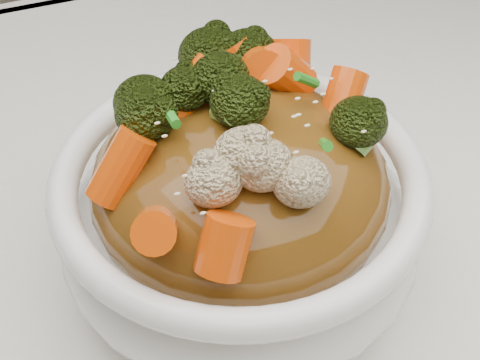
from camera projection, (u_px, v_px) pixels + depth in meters
name	position (u px, v px, depth m)	size (l,w,h in m)	color
tablecloth	(261.00, 279.00, 0.52)	(1.20, 0.80, 0.04)	white
bowl	(240.00, 219.00, 0.47)	(0.23, 0.23, 0.09)	white
sauce_base	(240.00, 184.00, 0.45)	(0.18, 0.18, 0.10)	#5E3910
carrots	(240.00, 97.00, 0.41)	(0.18, 0.18, 0.05)	#EE4F07
broccoli	(240.00, 99.00, 0.41)	(0.18, 0.18, 0.05)	black
cauliflower	(240.00, 102.00, 0.41)	(0.18, 0.18, 0.04)	beige
scallions	(240.00, 96.00, 0.40)	(0.14, 0.14, 0.02)	#288C20
sesame_seeds	(240.00, 96.00, 0.40)	(0.17, 0.17, 0.01)	beige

